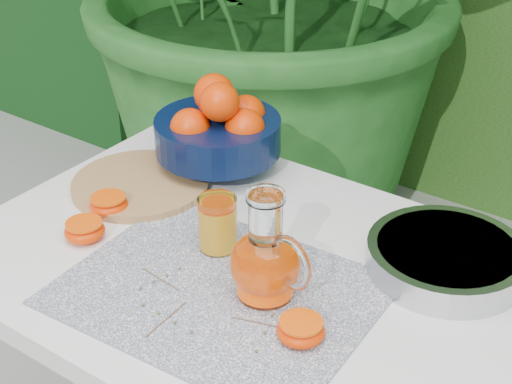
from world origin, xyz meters
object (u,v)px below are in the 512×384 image
Objects in this scene: juice_pitcher at (266,261)px; white_table at (249,300)px; cutting_board at (140,185)px; fruit_bowl at (219,128)px; saute_pan at (449,257)px.

white_table is at bearing 141.85° from juice_pitcher.
fruit_bowl is at bearing 63.71° from cutting_board.
white_table is at bearing -13.73° from cutting_board.
fruit_bowl is 0.54m from saute_pan.
juice_pitcher reaches higher than white_table.
cutting_board is 0.80× the size of fruit_bowl.
fruit_bowl reaches higher than saute_pan.
cutting_board is (-0.33, 0.08, 0.09)m from white_table.
fruit_bowl is (0.08, 0.16, 0.08)m from cutting_board.
fruit_bowl is at bearing 173.02° from saute_pan.
cutting_board is at bearing 166.27° from white_table.
juice_pitcher is (0.40, -0.14, 0.06)m from cutting_board.
fruit_bowl is 0.70× the size of saute_pan.
juice_pitcher reaches higher than cutting_board.
fruit_bowl reaches higher than juice_pitcher.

